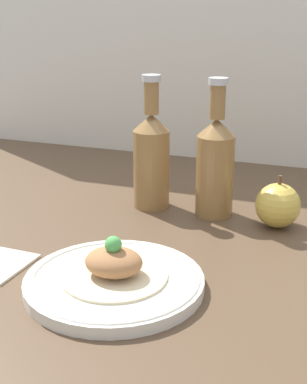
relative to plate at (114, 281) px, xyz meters
The scene contains 6 objects.
ground_plane 20.28cm from the plate, 63.06° to the left, with size 180.00×110.00×4.00cm, color brown.
plate is the anchor object (origin of this frame).
plated_food 2.44cm from the plate, ahead, with size 14.94×14.94×6.12cm.
cider_bottle_left 34.19cm from the plate, 101.60° to the left, with size 7.02×7.02×25.55cm.
cider_bottle_right 34.05cm from the plate, 79.64° to the left, with size 7.02×7.02×25.55cm.
apple 35.49cm from the plate, 59.45° to the left, with size 7.97×7.97×9.50cm.
Camera 1 is at (19.18, -78.02, 37.20)cm, focal length 50.00 mm.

